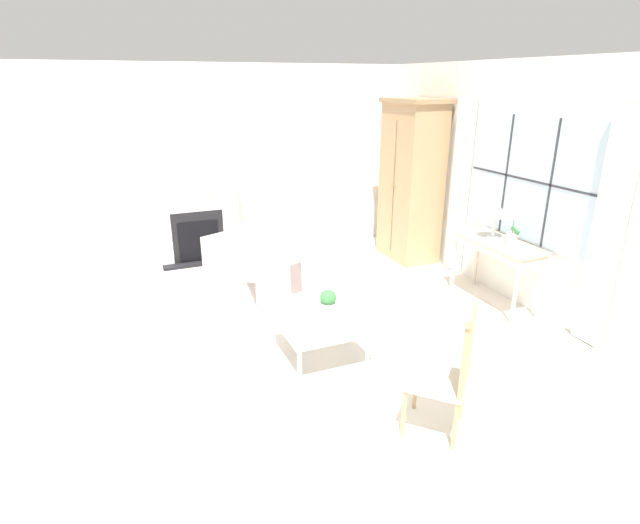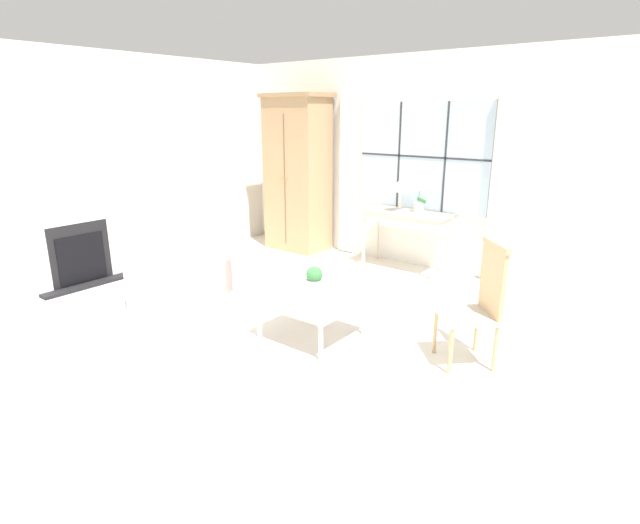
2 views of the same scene
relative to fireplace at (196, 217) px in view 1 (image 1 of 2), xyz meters
The scene contains 13 objects.
ground_plane 3.01m from the fireplace, ahead, with size 14.00×14.00×0.00m, color silver.
wall_back_windowed 4.50m from the fireplace, 49.06° to the left, with size 7.20×0.14×2.80m.
wall_left 1.18m from the fireplace, 97.31° to the left, with size 0.06×7.20×2.80m, color silver.
fireplace is the anchor object (origin of this frame).
armoire 3.20m from the fireplace, 71.19° to the left, with size 0.98×0.64×2.33m.
console_table 4.19m from the fireplace, 46.70° to the left, with size 1.17×0.44×0.80m.
table_lamp 4.14m from the fireplace, 47.57° to the left, with size 0.31×0.31×0.43m.
potted_orchid 4.34m from the fireplace, 45.68° to the left, with size 0.17×0.13×0.47m.
armchair_upholstered 1.57m from the fireplace, 16.19° to the left, with size 1.10×1.18×0.76m.
side_chair_wooden 4.78m from the fireplace, 13.27° to the left, with size 0.62×0.62×1.06m.
coffee_table 3.31m from the fireplace, 10.69° to the left, with size 0.84×0.78×0.41m.
potted_plant_small 3.25m from the fireplace, 13.16° to the left, with size 0.16×0.16×0.25m.
pillar_candle 3.46m from the fireplace, ahead, with size 0.10×0.10×0.11m.
Camera 1 is at (4.31, -1.37, 2.57)m, focal length 28.00 mm.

